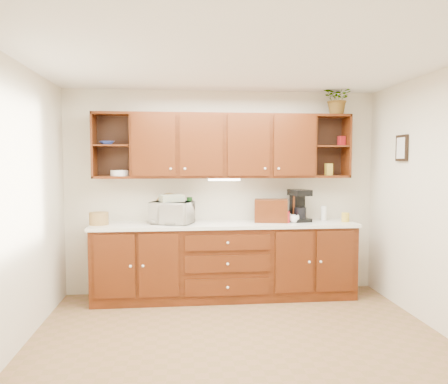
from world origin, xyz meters
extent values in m
plane|color=brown|center=(0.00, 0.00, 0.00)|extent=(4.00, 4.00, 0.00)
plane|color=white|center=(0.00, 0.00, 2.60)|extent=(4.00, 4.00, 0.00)
plane|color=beige|center=(0.00, 1.75, 1.30)|extent=(4.00, 0.00, 4.00)
plane|color=beige|center=(-2.00, 0.00, 1.30)|extent=(0.00, 3.50, 3.50)
cube|color=#351606|center=(0.00, 1.45, 0.45)|extent=(3.20, 0.60, 0.90)
cube|color=silver|center=(0.00, 1.44, 0.92)|extent=(3.24, 0.64, 0.04)
cube|color=#351606|center=(0.00, 1.58, 1.89)|extent=(2.30, 0.33, 0.80)
cube|color=black|center=(-1.38, 1.74, 1.89)|extent=(0.45, 0.02, 0.80)
cube|color=black|center=(1.38, 1.74, 1.89)|extent=(0.45, 0.02, 0.80)
cube|color=#351606|center=(-1.38, 1.58, 1.89)|extent=(0.43, 0.30, 0.02)
cube|color=#351606|center=(1.38, 1.58, 1.89)|extent=(0.43, 0.30, 0.02)
cube|color=#351606|center=(1.38, 1.58, 2.27)|extent=(0.45, 0.33, 0.03)
cube|color=white|center=(0.00, 1.53, 1.47)|extent=(0.40, 0.05, 0.02)
cube|color=black|center=(1.98, 0.90, 1.85)|extent=(0.03, 0.24, 0.30)
cylinder|color=#A47F44|center=(-1.52, 1.44, 1.01)|extent=(0.28, 0.28, 0.15)
imported|color=beige|center=(-0.65, 1.44, 1.07)|extent=(0.57, 0.48, 0.27)
cube|color=#E1C16A|center=(-0.65, 1.44, 1.25)|extent=(0.32, 0.27, 0.08)
cylinder|color=black|center=(-0.43, 1.53, 1.10)|extent=(0.07, 0.07, 0.32)
cylinder|color=#A47F44|center=(-0.70, 1.69, 0.95)|extent=(0.37, 0.16, 0.36)
cube|color=#351606|center=(0.58, 1.47, 1.08)|extent=(0.45, 0.33, 0.28)
cylinder|color=#351606|center=(0.87, 1.46, 1.11)|extent=(0.03, 0.03, 0.33)
cylinder|color=#351606|center=(0.87, 1.46, 0.95)|extent=(0.13, 0.13, 0.02)
imported|color=white|center=(0.96, 1.49, 0.99)|extent=(0.16, 0.16, 0.10)
imported|color=white|center=(0.81, 1.52, 0.99)|extent=(0.16, 0.16, 0.10)
imported|color=white|center=(0.86, 1.38, 0.99)|extent=(0.16, 0.16, 0.10)
cylinder|color=maroon|center=(0.74, 1.38, 1.01)|extent=(0.14, 0.14, 0.14)
cylinder|color=white|center=(1.29, 1.53, 1.03)|extent=(0.08, 0.08, 0.19)
cylinder|color=gold|center=(1.52, 1.39, 1.00)|extent=(0.10, 0.10, 0.11)
cube|color=black|center=(0.95, 1.48, 0.96)|extent=(0.27, 0.32, 0.04)
cube|color=black|center=(0.95, 1.59, 1.13)|extent=(0.20, 0.11, 0.34)
cube|color=black|center=(0.95, 1.48, 1.31)|extent=(0.27, 0.32, 0.08)
cylinder|color=black|center=(0.95, 1.46, 1.05)|extent=(0.19, 0.19, 0.15)
imported|color=navy|center=(-1.43, 1.58, 1.92)|extent=(0.23, 0.23, 0.04)
cylinder|color=white|center=(-1.28, 1.58, 1.56)|extent=(0.23, 0.23, 0.07)
cube|color=gold|center=(1.36, 1.57, 1.60)|extent=(0.10, 0.08, 0.15)
cube|color=maroon|center=(1.52, 1.57, 1.96)|extent=(0.09, 0.08, 0.12)
imported|color=#999999|center=(1.46, 1.55, 2.49)|extent=(0.46, 0.44, 0.40)
camera|label=1|loc=(-0.55, -3.88, 1.70)|focal=35.00mm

